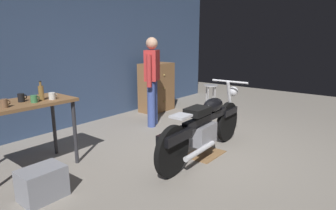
{
  "coord_description": "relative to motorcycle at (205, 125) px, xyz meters",
  "views": [
    {
      "loc": [
        -3.33,
        -1.98,
        1.65
      ],
      "look_at": [
        -0.0,
        0.7,
        0.65
      ],
      "focal_mm": 30.55,
      "sensor_mm": 36.0,
      "label": 1
    }
  ],
  "objects": [
    {
      "name": "ground_plane",
      "position": [
        -0.01,
        -0.04,
        -0.45
      ],
      "size": [
        12.0,
        12.0,
        0.0
      ],
      "primitive_type": "plane",
      "color": "gray"
    },
    {
      "name": "back_wall",
      "position": [
        -0.01,
        2.76,
        1.1
      ],
      "size": [
        8.0,
        0.12,
        3.1
      ],
      "primitive_type": "cube",
      "color": "#384C70",
      "rests_on": "ground_plane"
    },
    {
      "name": "workbench",
      "position": [
        -1.9,
        1.47,
        0.34
      ],
      "size": [
        1.3,
        0.64,
        0.9
      ],
      "color": "brown",
      "rests_on": "ground_plane"
    },
    {
      "name": "motorcycle",
      "position": [
        0.0,
        0.0,
        0.0
      ],
      "size": [
        2.19,
        0.6,
        1.0
      ],
      "rotation": [
        0.0,
        0.0,
        0.05
      ],
      "color": "black",
      "rests_on": "ground_plane"
    },
    {
      "name": "person_standing",
      "position": [
        0.63,
        1.56,
        0.48
      ],
      "size": [
        0.51,
        0.38,
        1.67
      ],
      "rotation": [
        0.0,
        0.0,
        3.64
      ],
      "color": "#3F529A",
      "rests_on": "ground_plane"
    },
    {
      "name": "shop_stool",
      "position": [
        2.15,
        1.17,
        0.05
      ],
      "size": [
        0.32,
        0.32,
        0.64
      ],
      "color": "#B2B2B7",
      "rests_on": "ground_plane"
    },
    {
      "name": "wooden_dresser",
      "position": [
        1.55,
        2.26,
        0.1
      ],
      "size": [
        0.8,
        0.47,
        1.1
      ],
      "color": "brown",
      "rests_on": "ground_plane"
    },
    {
      "name": "drip_tray",
      "position": [
        0.03,
        0.0,
        -0.44
      ],
      "size": [
        0.56,
        0.4,
        0.01
      ],
      "primitive_type": "cube",
      "color": "olive",
      "rests_on": "ground_plane"
    },
    {
      "name": "storage_bin",
      "position": [
        -2.05,
        0.72,
        -0.28
      ],
      "size": [
        0.44,
        0.32,
        0.34
      ],
      "primitive_type": "cube",
      "color": "gray",
      "rests_on": "ground_plane"
    },
    {
      "name": "mug_brown_stoneware",
      "position": [
        -2.08,
        1.31,
        0.5
      ],
      "size": [
        0.1,
        0.07,
        0.1
      ],
      "color": "brown",
      "rests_on": "workbench"
    },
    {
      "name": "mug_green_speckled",
      "position": [
        -1.75,
        1.32,
        0.49
      ],
      "size": [
        0.11,
        0.08,
        0.09
      ],
      "color": "#3D7F4C",
      "rests_on": "workbench"
    },
    {
      "name": "mug_white_ceramic",
      "position": [
        -1.52,
        1.32,
        0.49
      ],
      "size": [
        0.11,
        0.08,
        0.09
      ],
      "color": "white",
      "rests_on": "workbench"
    },
    {
      "name": "mug_black_matte",
      "position": [
        -1.83,
        1.47,
        0.5
      ],
      "size": [
        0.11,
        0.08,
        0.1
      ],
      "color": "black",
      "rests_on": "workbench"
    },
    {
      "name": "bottle",
      "position": [
        -1.63,
        1.37,
        0.55
      ],
      "size": [
        0.06,
        0.06,
        0.24
      ],
      "color": "olive",
      "rests_on": "workbench"
    }
  ]
}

